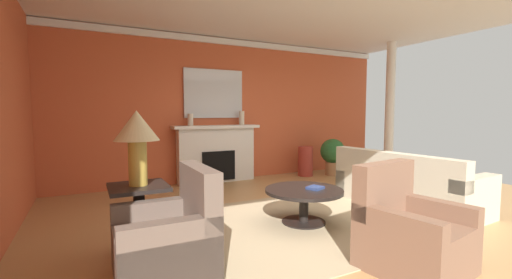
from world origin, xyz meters
The scene contains 19 objects.
ground_plane centered at (0.00, 0.00, 0.00)m, with size 9.29×9.29×0.00m, color tan.
wall_fireplace centered at (0.00, 2.91, 1.49)m, with size 7.75×0.12×2.98m, color #C65633.
ceiling_panel centered at (0.00, 0.30, 3.01)m, with size 7.75×6.30×0.06m, color white.
crown_moulding centered at (0.00, 2.83, 2.90)m, with size 7.75×0.08×0.12m, color white.
area_rug centered at (-0.34, -0.24, 0.01)m, with size 3.03×2.58×0.01m, color tan.
fireplace centered at (-0.43, 2.70, 0.55)m, with size 1.80×0.35×1.17m.
mantel_mirror centered at (-0.43, 2.82, 1.82)m, with size 1.26×0.04×0.99m, color silver.
sofa centered at (1.46, -0.33, 0.30)m, with size 1.03×2.15×0.85m.
armchair_near_window centered at (-2.19, -0.83, 0.31)m, with size 0.81×0.81×0.95m.
armchair_facing_fireplace centered at (-0.20, -1.70, 0.31)m, with size 0.92×0.92×0.95m.
coffee_table centered at (-0.34, -0.24, 0.34)m, with size 1.00×1.00×0.45m.
side_table centered at (-2.35, -0.21, 0.40)m, with size 0.56×0.56×0.70m.
table_lamp centered at (-2.35, -0.21, 1.22)m, with size 0.44×0.44×0.75m.
vase_mantel_left centered at (-0.98, 2.65, 1.29)m, with size 0.11×0.11×0.24m, color beige.
vase_tall_corner centered at (1.59, 2.40, 0.33)m, with size 0.34×0.34×0.67m, color #9E3328.
vase_mantel_right centered at (0.12, 2.65, 1.32)m, with size 0.11×0.11×0.29m, color beige.
book_red_cover centered at (-0.21, -0.30, 0.47)m, with size 0.20×0.17×0.03m, color navy.
potted_plant centered at (2.19, 2.18, 0.49)m, with size 0.56×0.56×0.83m.
column_white centered at (3.26, 1.55, 1.49)m, with size 0.20×0.20×2.98m, color white.
Camera 1 is at (-2.79, -3.64, 1.43)m, focal length 23.10 mm.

